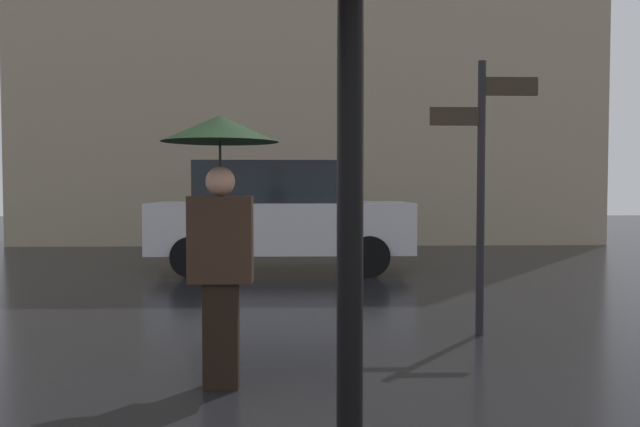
# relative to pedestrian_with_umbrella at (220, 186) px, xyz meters

# --- Properties ---
(pedestrian_with_umbrella) EXTENTS (0.87, 0.87, 2.02)m
(pedestrian_with_umbrella) POSITION_rel_pedestrian_with_umbrella_xyz_m (0.00, 0.00, 0.00)
(pedestrian_with_umbrella) COLOR black
(pedestrian_with_umbrella) RESTS_ON ground
(parked_car_left) EXTENTS (4.55, 1.97, 1.94)m
(parked_car_left) POSITION_rel_pedestrian_with_umbrella_xyz_m (0.21, 6.73, -0.51)
(parked_car_left) COLOR silver
(parked_car_left) RESTS_ON ground
(street_signpost) EXTENTS (1.08, 0.08, 2.75)m
(street_signpost) POSITION_rel_pedestrian_with_umbrella_xyz_m (2.41, 1.64, 0.17)
(street_signpost) COLOR black
(street_signpost) RESTS_ON ground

